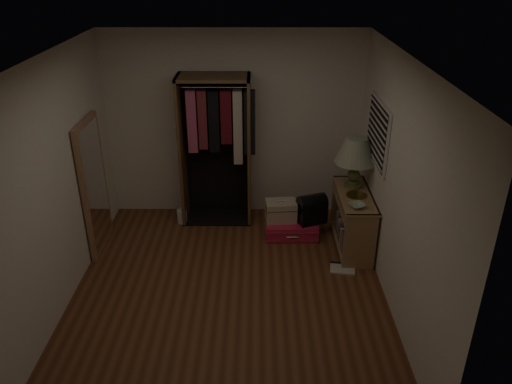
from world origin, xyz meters
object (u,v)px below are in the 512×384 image
black_bag (312,208)px  white_jug (182,216)px  console_bookshelf (353,218)px  open_wardrobe (218,137)px  floor_mirror (94,186)px  train_case (281,211)px  pink_suitcase (291,227)px  table_lamp (356,152)px

black_bag → white_jug: bearing=148.2°
white_jug → console_bookshelf: bearing=-14.1°
open_wardrobe → floor_mirror: size_ratio=1.21×
console_bookshelf → train_case: (-0.91, 0.27, -0.04)m
console_bookshelf → pink_suitcase: size_ratio=1.58×
pink_suitcase → table_lamp: table_lamp is taller
train_case → pink_suitcase: bearing=-12.7°
pink_suitcase → train_case: bearing=172.1°
table_lamp → white_jug: 2.58m
table_lamp → pink_suitcase: bearing=176.0°
console_bookshelf → white_jug: console_bookshelf is taller
open_wardrobe → floor_mirror: 1.72m
open_wardrobe → black_bag: open_wardrobe is taller
train_case → black_bag: size_ratio=1.02×
console_bookshelf → open_wardrobe: 2.07m
console_bookshelf → white_jug: 2.38m
open_wardrobe → table_lamp: size_ratio=2.95×
console_bookshelf → open_wardrobe: open_wardrobe is taller
floor_mirror → black_bag: size_ratio=4.02×
white_jug → open_wardrobe: bearing=17.7°
open_wardrobe → train_case: size_ratio=4.76×
console_bookshelf → pink_suitcase: (-0.76, 0.25, -0.29)m
train_case → table_lamp: table_lamp is taller
white_jug → train_case: bearing=-12.5°
table_lamp → white_jug: table_lamp is taller
pink_suitcase → white_jug: bearing=167.7°
train_case → black_bag: bearing=-11.9°
pink_suitcase → table_lamp: (0.76, -0.05, 1.12)m
pink_suitcase → table_lamp: size_ratio=1.02×
floor_mirror → pink_suitcase: 2.60m
open_wardrobe → white_jug: open_wardrobe is taller
train_case → table_lamp: size_ratio=0.62×
open_wardrobe → black_bag: (1.25, -0.52, -0.80)m
console_bookshelf → floor_mirror: 3.27m
console_bookshelf → train_case: bearing=163.6°
open_wardrobe → train_case: open_wardrobe is taller
open_wardrobe → table_lamp: 1.84m
open_wardrobe → pink_suitcase: 1.57m
floor_mirror → black_bag: bearing=5.1°
console_bookshelf → black_bag: bearing=156.5°
pink_suitcase → white_jug: (-1.52, 0.33, -0.01)m
pink_suitcase → white_jug: size_ratio=2.96×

